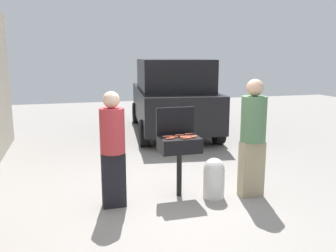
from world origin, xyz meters
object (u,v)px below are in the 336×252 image
object	(u,v)px
bbq_grill	(179,146)
hot_dog_4	(192,137)
hot_dog_10	(173,137)
hot_dog_9	(167,136)
hot_dog_6	(170,139)
person_left	(113,146)
person_right	(253,134)
hot_dog_3	(185,137)
hot_dog_8	(193,136)
parked_minivan	(172,96)
propane_tank	(214,177)
hot_dog_1	(187,138)
hot_dog_7	(184,136)
hot_dog_5	(174,137)
hot_dog_2	(180,135)
hot_dog_0	(189,134)

from	to	relation	value
bbq_grill	hot_dog_4	xyz separation A→B (m)	(0.16, -0.11, 0.16)
hot_dog_10	hot_dog_9	bearing A→B (deg)	154.60
hot_dog_6	hot_dog_10	bearing A→B (deg)	55.72
person_left	person_right	size ratio (longest dim) A/B	0.92
hot_dog_3	hot_dog_6	world-z (taller)	same
hot_dog_4	hot_dog_10	distance (m)	0.28
hot_dog_9	hot_dog_8	bearing A→B (deg)	-14.25
parked_minivan	propane_tank	bearing A→B (deg)	88.38
propane_tank	hot_dog_8	bearing A→B (deg)	151.74
hot_dog_1	hot_dog_7	bearing A→B (deg)	87.50
hot_dog_3	parked_minivan	size ratio (longest dim) A/B	0.03
hot_dog_5	hot_dog_8	distance (m)	0.29
hot_dog_5	hot_dog_9	bearing A→B (deg)	137.10
hot_dog_9	hot_dog_7	bearing A→B (deg)	-13.86
hot_dog_1	hot_dog_8	xyz separation A→B (m)	(0.13, 0.10, 0.00)
hot_dog_6	propane_tank	size ratio (longest dim) A/B	0.21
person_right	parked_minivan	xyz separation A→B (m)	(0.15, 4.79, 0.06)
hot_dog_2	parked_minivan	distance (m)	4.58
hot_dog_10	hot_dog_8	bearing A→B (deg)	-11.28
bbq_grill	hot_dog_7	xyz separation A→B (m)	(0.07, -0.02, 0.16)
hot_dog_0	hot_dog_2	world-z (taller)	same
hot_dog_0	parked_minivan	world-z (taller)	parked_minivan
hot_dog_4	bbq_grill	bearing A→B (deg)	143.83
hot_dog_1	person_left	bearing A→B (deg)	178.52
person_left	hot_dog_1	bearing A→B (deg)	-0.72
hot_dog_1	hot_dog_4	distance (m)	0.10
hot_dog_4	parked_minivan	distance (m)	4.73
hot_dog_5	hot_dog_6	world-z (taller)	same
hot_dog_10	person_right	world-z (taller)	person_right
person_right	hot_dog_3	bearing A→B (deg)	-5.88
hot_dog_3	hot_dog_8	bearing A→B (deg)	9.84
hot_dog_0	hot_dog_9	bearing A→B (deg)	-168.31
propane_tank	parked_minivan	bearing A→B (deg)	81.25
hot_dog_8	person_left	world-z (taller)	person_left
hot_dog_4	hot_dog_5	world-z (taller)	same
hot_dog_7	parked_minivan	world-z (taller)	parked_minivan
hot_dog_7	person_right	bearing A→B (deg)	-15.34
hot_dog_0	hot_dog_10	world-z (taller)	same
hot_dog_7	person_right	size ratio (longest dim) A/B	0.07
person_right	parked_minivan	distance (m)	4.79
hot_dog_0	hot_dog_5	xyz separation A→B (m)	(-0.28, -0.15, 0.00)
hot_dog_3	person_left	size ratio (longest dim) A/B	0.08
hot_dog_5	person_right	xyz separation A→B (m)	(1.15, -0.26, 0.03)
bbq_grill	hot_dog_2	xyz separation A→B (m)	(0.03, 0.08, 0.16)
hot_dog_6	parked_minivan	world-z (taller)	parked_minivan
hot_dog_0	propane_tank	world-z (taller)	hot_dog_0
hot_dog_1	hot_dog_5	xyz separation A→B (m)	(-0.16, 0.12, 0.00)
hot_dog_1	hot_dog_9	bearing A→B (deg)	140.30
hot_dog_7	propane_tank	distance (m)	0.77
hot_dog_5	hot_dog_7	bearing A→B (deg)	4.99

